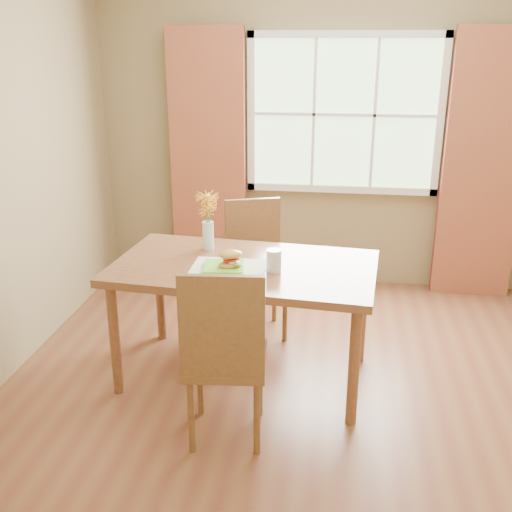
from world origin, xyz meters
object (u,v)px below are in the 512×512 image
Objects in this scene: chair_far at (256,261)px; flower_vase at (208,214)px; dining_table at (244,276)px; chair_near at (224,351)px; croissant_sandwich at (230,259)px; water_glass at (274,261)px.

flower_vase is at bearing -138.49° from chair_far.
flower_vase is (-0.25, -0.45, 0.48)m from chair_far.
chair_near is at bearing -84.43° from dining_table.
croissant_sandwich is at bearing -59.54° from flower_vase.
water_glass is at bearing -35.61° from flower_vase.
chair_near is 1.04× the size of chair_far.
flower_vase is at bearing 94.36° from croissant_sandwich.
water_glass is at bearing -93.76° from chair_far.
croissant_sandwich is (-0.07, 0.60, 0.29)m from chair_near.
chair_far is at bearing 61.38° from croissant_sandwich.
chair_far is 5.63× the size of croissant_sandwich.
flower_vase reaches higher than chair_near.
chair_far is at bearing 61.08° from flower_vase.
dining_table is 0.20m from croissant_sandwich.
chair_near is at bearing -108.05° from chair_far.
chair_near is at bearing -109.08° from croissant_sandwich.
chair_far reaches higher than water_glass.
flower_vase reaches higher than water_glass.
water_glass reaches higher than croissant_sandwich.
water_glass is (0.22, -0.79, 0.30)m from chair_far.
dining_table is at bearing 155.48° from water_glass.
croissant_sandwich is at bearing -114.92° from dining_table.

